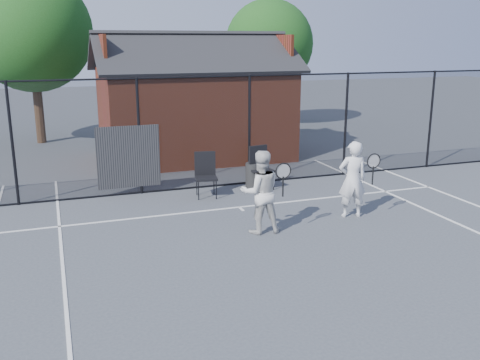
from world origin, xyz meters
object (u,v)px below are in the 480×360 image
object	(u,v)px
chair_right	(206,176)
waste_bin	(254,175)
player_back	(260,192)
chair_left	(262,169)
clubhouse	(194,110)
player_front	(353,179)

from	to	relation	value
chair_right	waste_bin	size ratio (longest dim) A/B	1.67
player_back	chair_left	world-z (taller)	player_back
waste_bin	clubhouse	bearing A→B (deg)	96.32
chair_left	chair_right	world-z (taller)	chair_left
player_back	chair_right	distance (m)	2.88
player_back	chair_left	xyz separation A→B (m)	(1.28, 3.08, -0.31)
player_back	player_front	bearing A→B (deg)	6.25
chair_right	waste_bin	distance (m)	1.59
clubhouse	waste_bin	distance (m)	4.61
player_back	waste_bin	distance (m)	3.57
clubhouse	waste_bin	xyz separation A→B (m)	(0.49, -4.40, -1.27)
player_back	chair_right	world-z (taller)	player_back
player_back	waste_bin	size ratio (longest dim) A/B	2.60
player_back	chair_left	distance (m)	3.35
player_back	waste_bin	xyz separation A→B (m)	(1.14, 3.34, -0.54)
player_front	waste_bin	size ratio (longest dim) A/B	2.61
player_front	waste_bin	distance (m)	3.35
clubhouse	player_back	distance (m)	7.81
chair_left	waste_bin	distance (m)	0.37
clubhouse	chair_left	bearing A→B (deg)	-82.34
player_front	waste_bin	xyz separation A→B (m)	(-1.18, 3.09, -0.54)
clubhouse	chair_left	size ratio (longest dim) A/B	5.77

